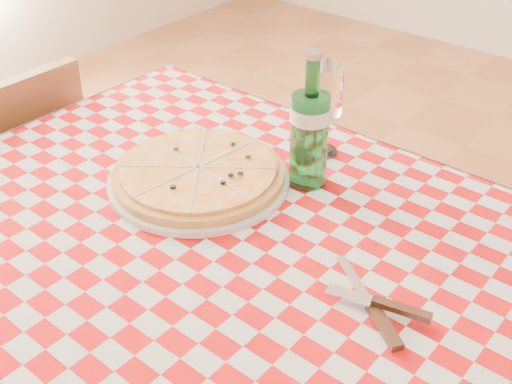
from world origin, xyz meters
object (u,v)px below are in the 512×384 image
(chair_far, at_px, (14,198))
(wine_glass, at_px, (323,110))
(pizza_plate, at_px, (198,173))
(dining_table, at_px, (243,284))
(water_bottle, at_px, (310,121))

(chair_far, xyz_separation_m, wine_glass, (0.75, 0.31, 0.38))
(pizza_plate, bearing_deg, wine_glass, 65.37)
(dining_table, relative_size, chair_far, 1.44)
(dining_table, distance_m, pizza_plate, 0.23)
(dining_table, distance_m, water_bottle, 0.32)
(chair_far, distance_m, water_bottle, 0.91)
(dining_table, height_order, water_bottle, water_bottle)
(dining_table, distance_m, chair_far, 0.83)
(chair_far, height_order, wine_glass, wine_glass)
(water_bottle, bearing_deg, chair_far, -165.60)
(pizza_plate, xyz_separation_m, water_bottle, (0.16, 0.14, 0.11))
(dining_table, bearing_deg, water_bottle, 96.13)
(dining_table, xyz_separation_m, chair_far, (-0.81, 0.02, -0.18))
(chair_far, xyz_separation_m, pizza_plate, (0.63, 0.07, 0.30))
(chair_far, height_order, pizza_plate, chair_far)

